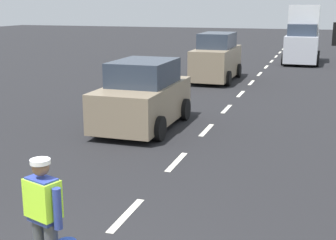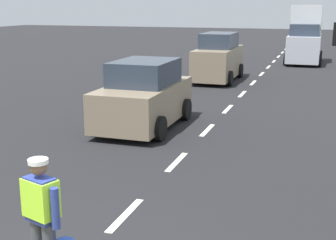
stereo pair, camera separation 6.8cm
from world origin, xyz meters
The scene contains 6 objects.
ground_plane centered at (0.00, 21.00, 0.00)m, with size 96.00×96.00×0.00m, color black.
lane_center_line centered at (0.00, 25.20, 0.00)m, with size 0.14×46.40×0.01m.
road_worker centered at (-0.23, 0.61, 0.93)m, with size 0.77×0.41×1.67m.
delivery_truck centered at (1.84, 26.51, 1.61)m, with size 2.16×4.60×3.54m.
car_oncoming_lead centered at (-1.90, 8.53, 0.92)m, with size 2.08×4.01×1.98m.
car_oncoming_second centered at (-1.73, 17.90, 1.05)m, with size 1.91×4.37×2.26m.
Camera 1 is at (3.03, -4.27, 3.57)m, focal length 50.40 mm.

